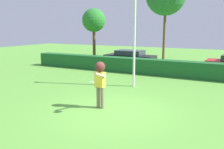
# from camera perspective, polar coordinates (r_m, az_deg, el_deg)

# --- Properties ---
(ground_plane) EXTENTS (60.00, 60.00, 0.00)m
(ground_plane) POSITION_cam_1_polar(r_m,az_deg,el_deg) (8.98, 0.20, -8.73)
(ground_plane) COLOR #5A9C3A
(person) EXTENTS (0.56, 0.82, 1.82)m
(person) POSITION_cam_1_polar(r_m,az_deg,el_deg) (8.97, -2.93, -0.74)
(person) COLOR #7F6859
(person) RESTS_ON ground
(frisbee) EXTENTS (0.26, 0.26, 0.10)m
(frisbee) POSITION_cam_1_polar(r_m,az_deg,el_deg) (8.34, -5.22, -1.73)
(frisbee) COLOR white
(lamppost) EXTENTS (0.24, 0.24, 5.34)m
(lamppost) POSITION_cam_1_polar(r_m,az_deg,el_deg) (12.29, 5.48, 10.74)
(lamppost) COLOR silver
(lamppost) RESTS_ON ground
(hedge_row) EXTENTS (20.58, 0.90, 1.02)m
(hedge_row) POSITION_cam_1_polar(r_m,az_deg,el_deg) (15.77, 12.66, 1.58)
(hedge_row) COLOR #1D5928
(hedge_row) RESTS_ON ground
(parked_car_black) EXTENTS (4.23, 1.86, 1.25)m
(parked_car_black) POSITION_cam_1_polar(r_m,az_deg,el_deg) (19.90, 4.35, 4.27)
(parked_car_black) COLOR black
(parked_car_black) RESTS_ON ground
(maple_tree) EXTENTS (2.44, 2.44, 5.10)m
(maple_tree) POSITION_cam_1_polar(r_m,az_deg,el_deg) (25.39, -4.43, 12.85)
(maple_tree) COLOR brown
(maple_tree) RESTS_ON ground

